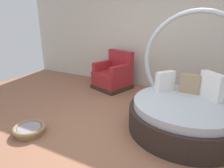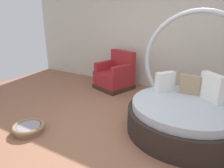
# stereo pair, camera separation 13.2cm
# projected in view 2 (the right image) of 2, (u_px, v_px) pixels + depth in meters

# --- Properties ---
(ground_plane) EXTENTS (8.00, 8.00, 0.02)m
(ground_plane) POSITION_uv_depth(u_px,v_px,m) (110.00, 134.00, 3.21)
(ground_plane) COLOR #936047
(back_wall) EXTENTS (8.00, 0.12, 3.09)m
(back_wall) POSITION_uv_depth(u_px,v_px,m) (164.00, 26.00, 4.78)
(back_wall) COLOR beige
(back_wall) RESTS_ON ground_plane
(round_daybed) EXTENTS (1.78, 1.78, 1.90)m
(round_daybed) POSITION_uv_depth(u_px,v_px,m) (185.00, 109.00, 3.24)
(round_daybed) COLOR #2D231E
(round_daybed) RESTS_ON ground_plane
(red_armchair) EXTENTS (1.01, 1.01, 0.94)m
(red_armchair) POSITION_uv_depth(u_px,v_px,m) (115.00, 76.00, 5.15)
(red_armchair) COLOR #38281E
(red_armchair) RESTS_ON ground_plane
(pet_basket) EXTENTS (0.51, 0.51, 0.13)m
(pet_basket) POSITION_uv_depth(u_px,v_px,m) (29.00, 128.00, 3.25)
(pet_basket) COLOR #8E704C
(pet_basket) RESTS_ON ground_plane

